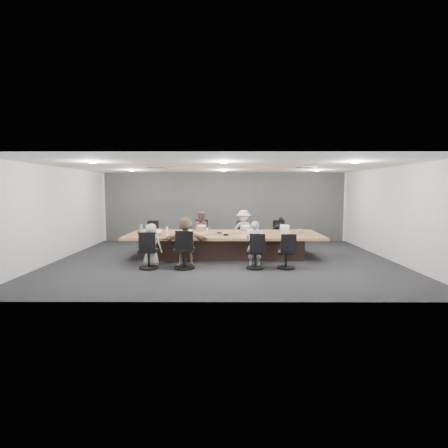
{
  "coord_description": "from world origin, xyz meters",
  "views": [
    {
      "loc": [
        0.04,
        -10.41,
        2.11
      ],
      "look_at": [
        0.0,
        0.4,
        1.05
      ],
      "focal_mm": 28.0,
      "sensor_mm": 36.0,
      "label": 1
    }
  ],
  "objects_px": {
    "chair_2": "(243,238)",
    "chair_6": "(255,255)",
    "laptop_5": "(188,237)",
    "bottle_green_right": "(250,232)",
    "mug_brown": "(139,232)",
    "person_6": "(254,244)",
    "bottle_clear": "(167,230)",
    "laptop_2": "(245,230)",
    "stapler": "(226,235)",
    "canvas_bag": "(299,232)",
    "chair_1": "(203,236)",
    "chair_3": "(279,237)",
    "laptop_1": "(201,230)",
    "conference_table": "(224,244)",
    "laptop_6": "(253,237)",
    "laptop_3": "(283,230)",
    "bottle_green_left": "(141,229)",
    "chair_0": "(152,237)",
    "person_1": "(202,230)",
    "laptop_4": "(155,237)",
    "chair_5": "(184,253)",
    "chair_4": "(149,254)",
    "person_2": "(244,230)",
    "person_4": "(151,245)",
    "person_3": "(280,233)",
    "person_5": "(186,241)",
    "chair_7": "(286,255)",
    "snack_packet": "(292,234)"
  },
  "relations": [
    {
      "from": "laptop_1",
      "to": "bottle_clear",
      "type": "height_order",
      "value": "bottle_clear"
    },
    {
      "from": "laptop_4",
      "to": "chair_0",
      "type": "bearing_deg",
      "value": 94.64
    },
    {
      "from": "person_3",
      "to": "person_6",
      "type": "xyz_separation_m",
      "value": [
        -1.14,
        -2.7,
        0.04
      ]
    },
    {
      "from": "chair_0",
      "to": "chair_2",
      "type": "xyz_separation_m",
      "value": [
        3.34,
        0.0,
        -0.01
      ]
    },
    {
      "from": "chair_0",
      "to": "snack_packet",
      "type": "relative_size",
      "value": 3.87
    },
    {
      "from": "person_4",
      "to": "bottle_green_right",
      "type": "relative_size",
      "value": 5.19
    },
    {
      "from": "bottle_clear",
      "to": "mug_brown",
      "type": "height_order",
      "value": "bottle_clear"
    },
    {
      "from": "chair_1",
      "to": "chair_3",
      "type": "height_order",
      "value": "chair_1"
    },
    {
      "from": "laptop_3",
      "to": "chair_2",
      "type": "bearing_deg",
      "value": -22.61
    },
    {
      "from": "chair_4",
      "to": "person_2",
      "type": "distance_m",
      "value": 4.09
    },
    {
      "from": "bottle_clear",
      "to": "mug_brown",
      "type": "relative_size",
      "value": 1.86
    },
    {
      "from": "conference_table",
      "to": "person_4",
      "type": "height_order",
      "value": "person_4"
    },
    {
      "from": "person_3",
      "to": "chair_0",
      "type": "bearing_deg",
      "value": 172.54
    },
    {
      "from": "laptop_2",
      "to": "stapler",
      "type": "relative_size",
      "value": 1.91
    },
    {
      "from": "chair_0",
      "to": "laptop_3",
      "type": "xyz_separation_m",
      "value": [
        4.64,
        -0.9,
        0.36
      ]
    },
    {
      "from": "person_4",
      "to": "person_5",
      "type": "height_order",
      "value": "person_5"
    },
    {
      "from": "person_2",
      "to": "stapler",
      "type": "xyz_separation_m",
      "value": [
        -0.64,
        -1.88,
        0.07
      ]
    },
    {
      "from": "laptop_5",
      "to": "laptop_6",
      "type": "xyz_separation_m",
      "value": [
        1.9,
        0.0,
        0.0
      ]
    },
    {
      "from": "person_1",
      "to": "laptop_1",
      "type": "height_order",
      "value": "person_1"
    },
    {
      "from": "laptop_5",
      "to": "bottle_green_right",
      "type": "height_order",
      "value": "bottle_green_right"
    },
    {
      "from": "laptop_6",
      "to": "person_5",
      "type": "bearing_deg",
      "value": -167.48
    },
    {
      "from": "chair_0",
      "to": "bottle_green_right",
      "type": "height_order",
      "value": "bottle_green_right"
    },
    {
      "from": "chair_2",
      "to": "chair_6",
      "type": "height_order",
      "value": "chair_6"
    },
    {
      "from": "person_5",
      "to": "person_2",
      "type": "bearing_deg",
      "value": -134.66
    },
    {
      "from": "laptop_3",
      "to": "person_6",
      "type": "xyz_separation_m",
      "value": [
        -1.14,
        -2.15,
        -0.12
      ]
    },
    {
      "from": "bottle_clear",
      "to": "chair_3",
      "type": "bearing_deg",
      "value": 25.19
    },
    {
      "from": "laptop_2",
      "to": "laptop_6",
      "type": "relative_size",
      "value": 0.84
    },
    {
      "from": "bottle_clear",
      "to": "canvas_bag",
      "type": "height_order",
      "value": "bottle_clear"
    },
    {
      "from": "chair_6",
      "to": "person_4",
      "type": "distance_m",
      "value": 2.89
    },
    {
      "from": "chair_6",
      "to": "laptop_1",
      "type": "distance_m",
      "value": 3.0
    },
    {
      "from": "conference_table",
      "to": "chair_5",
      "type": "distance_m",
      "value": 2.0
    },
    {
      "from": "laptop_4",
      "to": "stapler",
      "type": "height_order",
      "value": "stapler"
    },
    {
      "from": "chair_0",
      "to": "bottle_green_left",
      "type": "height_order",
      "value": "bottle_green_left"
    },
    {
      "from": "chair_2",
      "to": "mug_brown",
      "type": "xyz_separation_m",
      "value": [
        -3.34,
        -1.86,
        0.43
      ]
    },
    {
      "from": "bottle_green_right",
      "to": "mug_brown",
      "type": "xyz_separation_m",
      "value": [
        -3.43,
        0.31,
        -0.06
      ]
    },
    {
      "from": "chair_2",
      "to": "chair_6",
      "type": "relative_size",
      "value": 0.99
    },
    {
      "from": "stapler",
      "to": "canvas_bag",
      "type": "relative_size",
      "value": 0.57
    },
    {
      "from": "bottle_clear",
      "to": "person_3",
      "type": "bearing_deg",
      "value": 20.68
    },
    {
      "from": "mug_brown",
      "to": "laptop_5",
      "type": "bearing_deg",
      "value": -21.95
    },
    {
      "from": "laptop_3",
      "to": "bottle_green_left",
      "type": "relative_size",
      "value": 1.11
    },
    {
      "from": "bottle_green_right",
      "to": "bottle_clear",
      "type": "distance_m",
      "value": 2.59
    },
    {
      "from": "chair_2",
      "to": "person_1",
      "type": "bearing_deg",
      "value": 23.37
    },
    {
      "from": "laptop_5",
      "to": "chair_7",
      "type": "bearing_deg",
      "value": -11.43
    },
    {
      "from": "conference_table",
      "to": "laptop_1",
      "type": "relative_size",
      "value": 20.92
    },
    {
      "from": "mug_brown",
      "to": "person_6",
      "type": "bearing_deg",
      "value": -18.81
    },
    {
      "from": "conference_table",
      "to": "chair_4",
      "type": "bearing_deg",
      "value": -139.81
    },
    {
      "from": "person_6",
      "to": "stapler",
      "type": "bearing_deg",
      "value": -50.43
    },
    {
      "from": "chair_1",
      "to": "laptop_6",
      "type": "relative_size",
      "value": 2.47
    },
    {
      "from": "canvas_bag",
      "to": "conference_table",
      "type": "bearing_deg",
      "value": 176.54
    },
    {
      "from": "chair_2",
      "to": "laptop_1",
      "type": "height_order",
      "value": "laptop_1"
    }
  ]
}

